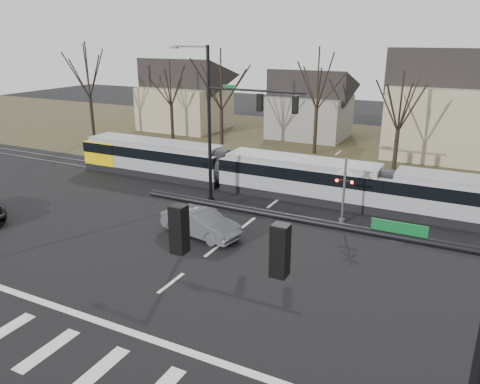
% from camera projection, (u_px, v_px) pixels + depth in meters
% --- Properties ---
extents(ground, '(140.00, 140.00, 0.00)m').
position_uv_depth(ground, '(144.00, 304.00, 19.68)').
color(ground, black).
extents(grass_verge, '(140.00, 28.00, 0.01)m').
position_uv_depth(grass_verge, '(344.00, 149.00, 46.76)').
color(grass_verge, '#38331E').
rests_on(grass_verge, ground).
extents(crosswalk, '(27.00, 2.60, 0.01)m').
position_uv_depth(crosswalk, '(72.00, 360.00, 16.30)').
color(crosswalk, silver).
rests_on(crosswalk, ground).
extents(stop_line, '(28.00, 0.35, 0.01)m').
position_uv_depth(stop_line, '(115.00, 327.00, 18.16)').
color(stop_line, silver).
rests_on(stop_line, ground).
extents(lane_dashes, '(0.18, 30.00, 0.01)m').
position_uv_depth(lane_dashes, '(284.00, 195.00, 33.22)').
color(lane_dashes, silver).
rests_on(lane_dashes, ground).
extents(rail_pair, '(90.00, 1.52, 0.06)m').
position_uv_depth(rail_pair, '(283.00, 195.00, 33.04)').
color(rail_pair, '#59595E').
rests_on(rail_pair, ground).
extents(tram, '(36.87, 2.74, 2.79)m').
position_uv_depth(tram, '(299.00, 176.00, 32.30)').
color(tram, gray).
rests_on(tram, ground).
extents(sedan, '(3.29, 5.36, 1.58)m').
position_uv_depth(sedan, '(201.00, 222.00, 26.22)').
color(sedan, '#515359').
rests_on(sedan, ground).
extents(signal_pole_near_right, '(6.72, 0.44, 8.00)m').
position_uv_depth(signal_pole_near_right, '(362.00, 354.00, 8.64)').
color(signal_pole_near_right, black).
rests_on(signal_pole_near_right, ground).
extents(signal_pole_far, '(9.28, 0.44, 10.20)m').
position_uv_depth(signal_pole_far, '(231.00, 120.00, 29.47)').
color(signal_pole_far, black).
rests_on(signal_pole_far, ground).
extents(rail_crossing_signal, '(1.08, 0.36, 4.00)m').
position_uv_depth(rail_crossing_signal, '(344.00, 193.00, 27.77)').
color(rail_crossing_signal, '#59595B').
rests_on(rail_crossing_signal, ground).
extents(tree_row, '(59.20, 7.20, 10.00)m').
position_uv_depth(tree_row, '(352.00, 108.00, 39.24)').
color(tree_row, black).
rests_on(tree_row, ground).
extents(house_a, '(9.72, 8.64, 8.60)m').
position_uv_depth(house_a, '(185.00, 91.00, 55.58)').
color(house_a, tan).
rests_on(house_a, ground).
extents(house_b, '(8.64, 7.56, 7.65)m').
position_uv_depth(house_b, '(311.00, 101.00, 51.02)').
color(house_b, gray).
rests_on(house_b, ground).
extents(house_c, '(10.80, 8.64, 10.10)m').
position_uv_depth(house_c, '(449.00, 100.00, 42.09)').
color(house_c, tan).
rests_on(house_c, ground).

